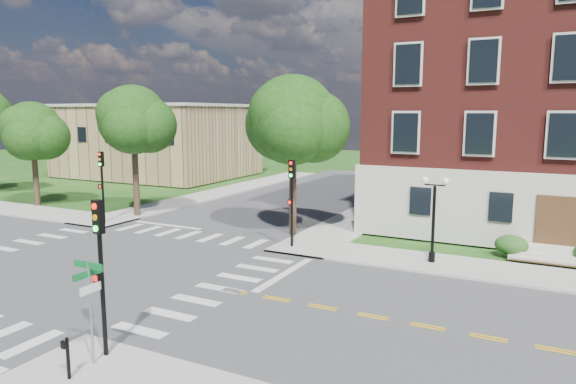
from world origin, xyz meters
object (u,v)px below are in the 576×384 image
at_px(traffic_signal_ne, 292,192).
at_px(traffic_signal_nw, 102,178).
at_px(street_sign_pole, 90,292).
at_px(traffic_signal_se, 100,258).
at_px(fire_hydrant, 95,215).
at_px(push_button_post, 67,356).
at_px(twin_lamp_west, 434,214).

distance_m(traffic_signal_ne, traffic_signal_nw, 13.93).
relative_size(traffic_signal_nw, street_sign_pole, 1.55).
relative_size(traffic_signal_se, street_sign_pole, 1.55).
bearing_deg(traffic_signal_nw, fire_hydrant, 163.75).
relative_size(push_button_post, fire_hydrant, 1.60).
bearing_deg(traffic_signal_ne, street_sign_pole, -86.89).
distance_m(twin_lamp_west, fire_hydrant, 22.79).
height_order(push_button_post, fire_hydrant, push_button_post).
bearing_deg(traffic_signal_nw, traffic_signal_se, -43.51).
distance_m(street_sign_pole, fire_hydrant, 21.83).
height_order(traffic_signal_se, street_sign_pole, traffic_signal_se).
bearing_deg(street_sign_pole, traffic_signal_se, 100.82).
distance_m(street_sign_pole, push_button_post, 1.79).
distance_m(traffic_signal_nw, push_button_post, 21.48).
height_order(traffic_signal_ne, push_button_post, traffic_signal_ne).
distance_m(traffic_signal_ne, fire_hydrant, 15.40).
height_order(street_sign_pole, fire_hydrant, street_sign_pole).
xyz_separation_m(traffic_signal_ne, twin_lamp_west, (7.54, 0.45, -0.66)).
xyz_separation_m(traffic_signal_se, fire_hydrant, (-15.85, 14.23, -2.72)).
bearing_deg(push_button_post, fire_hydrant, 135.51).
height_order(street_sign_pole, push_button_post, street_sign_pole).
distance_m(traffic_signal_ne, street_sign_pole, 14.73).
relative_size(traffic_signal_ne, fire_hydrant, 6.40).
bearing_deg(fire_hydrant, twin_lamp_west, 0.88).
relative_size(traffic_signal_se, traffic_signal_ne, 1.00).
relative_size(twin_lamp_west, street_sign_pole, 1.36).
bearing_deg(traffic_signal_se, push_button_post, -83.19).
bearing_deg(traffic_signal_se, traffic_signal_ne, 92.80).
height_order(twin_lamp_west, street_sign_pole, twin_lamp_west).
height_order(traffic_signal_nw, street_sign_pole, traffic_signal_nw).
bearing_deg(twin_lamp_west, push_button_post, -112.50).
xyz_separation_m(traffic_signal_se, traffic_signal_nw, (-14.62, 13.87, 0.00)).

